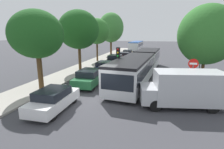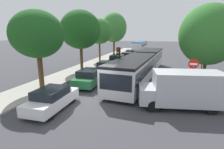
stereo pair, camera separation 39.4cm
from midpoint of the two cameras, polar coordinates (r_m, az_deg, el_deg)
ground_plane at (r=11.92m, az=-4.76°, el=-9.32°), size 200.00×200.00×0.00m
kerb_strip_left at (r=31.68m, az=-2.36°, el=5.07°), size 3.20×48.94×0.14m
articulated_bus at (r=18.97m, az=10.33°, el=3.52°), size 3.95×16.86×2.48m
city_bus_rear at (r=49.67m, az=9.35°, el=9.41°), size 2.83×11.34×2.43m
queued_car_white at (r=11.29m, az=-18.04°, el=-7.54°), size 1.69×3.89×1.35m
queued_car_green at (r=15.72m, az=-6.51°, el=-0.92°), size 1.83×4.23×1.46m
queued_car_navy at (r=20.60m, az=-1.44°, el=2.42°), size 1.73×3.99×1.38m
queued_car_black at (r=25.75m, az=2.16°, el=4.78°), size 1.93×4.45×1.54m
queued_car_red at (r=30.68m, az=5.23°, el=5.97°), size 1.77×4.07×1.41m
queued_car_tan at (r=35.57m, az=6.35°, el=6.90°), size 1.70×3.93×1.36m
white_van at (r=11.76m, az=23.16°, el=-4.27°), size 5.27×2.83×2.31m
traffic_light at (r=15.38m, az=2.83°, el=5.51°), size 0.32×0.36×3.40m
no_entry_sign at (r=13.77m, az=25.59°, el=0.68°), size 0.70×0.08×2.82m
direction_sign_post at (r=19.22m, az=28.09°, el=5.73°), size 0.11×1.40×3.60m
tree_left_near at (r=15.06m, az=-22.52°, el=11.98°), size 4.13×4.13×6.38m
tree_left_mid at (r=21.59m, az=-9.43°, el=13.93°), size 4.80×4.80×7.28m
tree_left_far at (r=28.99m, az=-3.75°, el=13.88°), size 4.06×4.06×6.95m
tree_left_distant at (r=37.00m, az=1.00°, el=14.81°), size 5.15×5.15×8.71m
tree_right_near at (r=17.67m, az=29.57°, el=11.19°), size 4.93×4.93×7.07m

